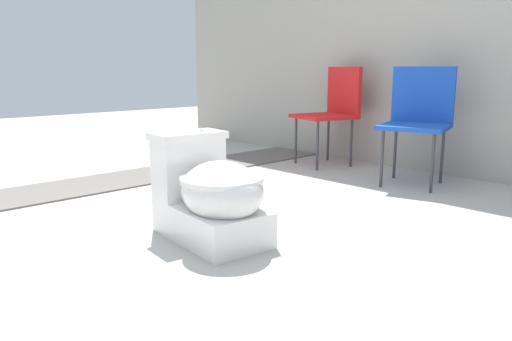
% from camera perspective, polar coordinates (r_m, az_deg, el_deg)
% --- Properties ---
extents(ground_plane, '(14.00, 14.00, 0.00)m').
position_cam_1_polar(ground_plane, '(2.54, -8.68, -7.38)').
color(ground_plane, '#A8A59E').
extents(gravel_strip, '(0.56, 8.00, 0.01)m').
position_cam_1_polar(gravel_strip, '(3.90, -13.98, -0.82)').
color(gravel_strip, '#605B56').
rests_on(gravel_strip, ground).
extents(toilet, '(0.67, 0.44, 0.52)m').
position_cam_1_polar(toilet, '(2.41, -5.14, -2.85)').
color(toilet, white).
rests_on(toilet, ground).
extents(folding_chair_left, '(0.55, 0.55, 0.83)m').
position_cam_1_polar(folding_chair_left, '(4.35, 8.87, 7.38)').
color(folding_chair_left, red).
rests_on(folding_chair_left, ground).
extents(folding_chair_middle, '(0.55, 0.55, 0.83)m').
position_cam_1_polar(folding_chair_middle, '(3.76, 18.09, 6.32)').
color(folding_chair_middle, '#1947B2').
rests_on(folding_chair_middle, ground).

